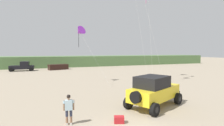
{
  "coord_description": "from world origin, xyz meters",
  "views": [
    {
      "loc": [
        -3.96,
        -6.61,
        3.99
      ],
      "look_at": [
        0.41,
        4.36,
        3.23
      ],
      "focal_mm": 27.77,
      "sensor_mm": 36.0,
      "label": 1
    }
  ],
  "objects_px": {
    "jeep": "(154,90)",
    "distant_sedan": "(58,67)",
    "kite_black_sled": "(80,32)",
    "distant_pickup": "(23,66)",
    "cooler_box": "(119,120)",
    "person_watching": "(69,108)"
  },
  "relations": [
    {
      "from": "cooler_box",
      "to": "kite_black_sled",
      "type": "height_order",
      "value": "kite_black_sled"
    },
    {
      "from": "jeep",
      "to": "distant_sedan",
      "type": "xyz_separation_m",
      "value": [
        -4.35,
        30.06,
        -0.6
      ]
    },
    {
      "from": "distant_pickup",
      "to": "kite_black_sled",
      "type": "bearing_deg",
      "value": -65.35
    },
    {
      "from": "person_watching",
      "to": "distant_sedan",
      "type": "relative_size",
      "value": 0.4
    },
    {
      "from": "kite_black_sled",
      "to": "distant_pickup",
      "type": "bearing_deg",
      "value": 114.65
    },
    {
      "from": "person_watching",
      "to": "kite_black_sled",
      "type": "relative_size",
      "value": 0.23
    },
    {
      "from": "person_watching",
      "to": "distant_sedan",
      "type": "bearing_deg",
      "value": 86.59
    },
    {
      "from": "person_watching",
      "to": "distant_sedan",
      "type": "distance_m",
      "value": 31.02
    },
    {
      "from": "person_watching",
      "to": "kite_black_sled",
      "type": "bearing_deg",
      "value": 75.93
    },
    {
      "from": "distant_pickup",
      "to": "distant_sedan",
      "type": "bearing_deg",
      "value": 0.46
    },
    {
      "from": "cooler_box",
      "to": "distant_sedan",
      "type": "bearing_deg",
      "value": 112.02
    },
    {
      "from": "kite_black_sled",
      "to": "cooler_box",
      "type": "bearing_deg",
      "value": -92.14
    },
    {
      "from": "jeep",
      "to": "kite_black_sled",
      "type": "relative_size",
      "value": 0.69
    },
    {
      "from": "person_watching",
      "to": "kite_black_sled",
      "type": "xyz_separation_m",
      "value": [
        3.14,
        12.54,
        5.6
      ]
    },
    {
      "from": "distant_sedan",
      "to": "person_watching",
      "type": "bearing_deg",
      "value": -109.08
    },
    {
      "from": "cooler_box",
      "to": "kite_black_sled",
      "type": "bearing_deg",
      "value": 108.44
    },
    {
      "from": "jeep",
      "to": "person_watching",
      "type": "xyz_separation_m",
      "value": [
        -6.2,
        -0.9,
        -0.26
      ]
    },
    {
      "from": "distant_sedan",
      "to": "jeep",
      "type": "bearing_deg",
      "value": -97.42
    },
    {
      "from": "jeep",
      "to": "distant_sedan",
      "type": "distance_m",
      "value": 30.38
    },
    {
      "from": "cooler_box",
      "to": "distant_pickup",
      "type": "height_order",
      "value": "distant_pickup"
    },
    {
      "from": "distant_pickup",
      "to": "kite_black_sled",
      "type": "distance_m",
      "value": 20.97
    },
    {
      "from": "jeep",
      "to": "cooler_box",
      "type": "xyz_separation_m",
      "value": [
        -3.56,
        -1.74,
        -1.01
      ]
    }
  ]
}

